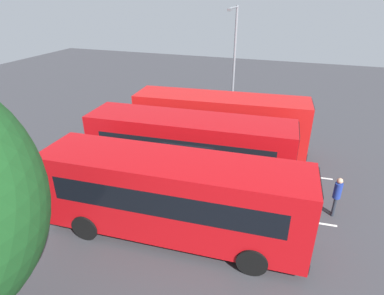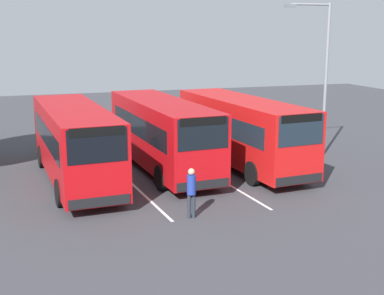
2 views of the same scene
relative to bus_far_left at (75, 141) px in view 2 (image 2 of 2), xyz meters
name	(u,v)px [view 2 (image 2 of 2)]	position (x,y,z in m)	size (l,w,h in m)	color
ground_plane	(162,171)	(-0.55, 4.05, -1.83)	(66.85, 66.85, 0.00)	#38383D
bus_far_left	(75,141)	(0.00, 0.00, 0.00)	(10.03, 2.96, 3.31)	#B70C11
bus_center_left	(162,132)	(-0.81, 4.15, 0.00)	(10.05, 3.01, 3.31)	#B70C11
bus_center_right	(242,130)	(-0.25, 8.00, 0.00)	(10.09, 3.23, 3.31)	red
pedestrian	(191,189)	(5.97, 3.34, -0.74)	(0.38, 0.38, 1.82)	#232833
street_lamp	(322,71)	(-0.62, 12.56, 2.71)	(0.20, 2.57, 7.88)	gray
lane_stripe_outer_left	(122,174)	(-0.55, 2.12, -1.82)	(13.39, 0.12, 0.01)	silver
lane_stripe_inner_left	(200,168)	(-0.55, 5.97, -1.82)	(13.39, 0.12, 0.01)	silver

